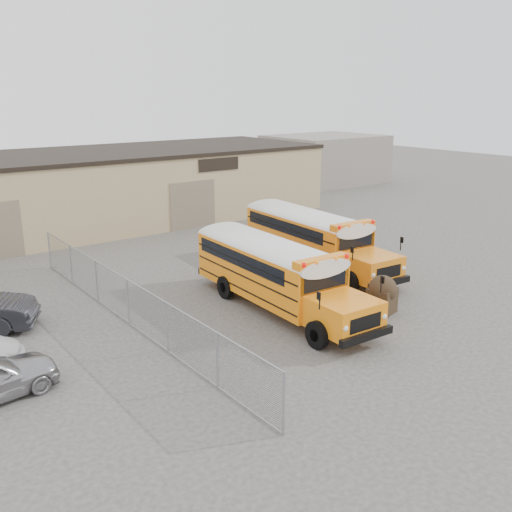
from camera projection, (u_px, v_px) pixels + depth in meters
ground at (303, 312)px, 22.51m from camera, size 120.00×120.00×0.00m
warehouse at (100, 187)px, 37.17m from camera, size 30.20×10.20×4.67m
chainlink_fence at (128, 302)px, 21.08m from camera, size 0.07×18.07×1.81m
distant_building_right at (325, 159)px, 54.19m from camera, size 10.00×8.00×4.40m
school_bus_left at (204, 239)px, 27.20m from camera, size 2.82×9.60×2.78m
school_bus_right at (249, 214)px, 32.63m from camera, size 3.02×9.73×2.81m
tarp_bundle at (382, 294)px, 22.25m from camera, size 1.22×1.14×1.53m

